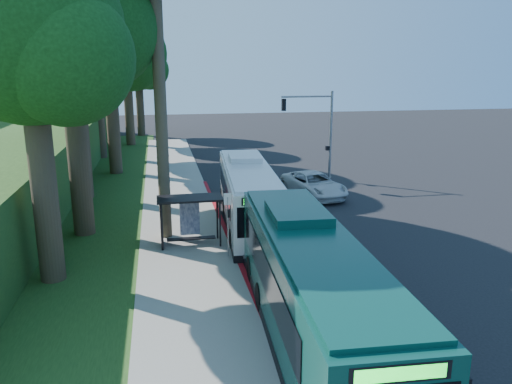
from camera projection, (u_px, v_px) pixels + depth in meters
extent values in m
plane|color=black|center=(308.00, 221.00, 29.24)|extent=(140.00, 140.00, 0.00)
cube|color=gray|center=(182.00, 227.00, 27.86)|extent=(4.50, 70.00, 0.12)
cube|color=maroon|center=(234.00, 249.00, 24.48)|extent=(0.25, 30.00, 0.13)
cube|color=#234719|center=(87.00, 209.00, 31.56)|extent=(8.00, 70.00, 0.06)
cube|color=black|center=(190.00, 198.00, 24.47)|extent=(3.20, 1.50, 0.10)
cube|color=black|center=(161.00, 225.00, 24.51)|extent=(0.06, 1.30, 2.20)
cube|color=navy|center=(190.00, 219.00, 25.44)|extent=(1.00, 0.12, 1.70)
cube|color=black|center=(191.00, 239.00, 24.87)|extent=(2.40, 0.40, 0.06)
cube|color=black|center=(162.00, 222.00, 25.09)|extent=(0.08, 0.08, 2.40)
cube|color=black|center=(217.00, 218.00, 25.61)|extent=(0.08, 0.08, 2.40)
cube|color=black|center=(162.00, 229.00, 23.95)|extent=(0.08, 0.08, 2.40)
cube|color=black|center=(220.00, 226.00, 24.47)|extent=(0.08, 0.08, 2.40)
cylinder|color=gray|center=(228.00, 228.00, 23.11)|extent=(0.06, 0.06, 3.00)
cube|color=white|center=(228.00, 199.00, 22.76)|extent=(0.35, 0.04, 0.55)
cylinder|color=gray|center=(331.00, 137.00, 38.80)|extent=(0.20, 0.20, 7.00)
cylinder|color=gray|center=(307.00, 96.00, 37.67)|extent=(4.00, 0.14, 0.14)
cube|color=black|center=(284.00, 105.00, 37.48)|extent=(0.30, 0.30, 0.90)
cube|color=black|center=(327.00, 148.00, 38.98)|extent=(0.25, 0.25, 0.35)
cylinder|color=#4C3F2D|center=(161.00, 114.00, 24.69)|extent=(0.60, 0.60, 13.00)
cylinder|color=#382B1E|center=(77.00, 137.00, 25.62)|extent=(1.10, 1.10, 10.50)
sphere|color=#11370F|center=(65.00, 4.00, 24.05)|extent=(8.00, 8.00, 8.00)
sphere|color=#11370F|center=(99.00, 29.00, 23.50)|extent=(5.60, 5.60, 5.60)
sphere|color=#11370F|center=(42.00, 26.00, 25.34)|extent=(5.20, 5.20, 5.20)
cylinder|color=#382B1E|center=(78.00, 111.00, 32.88)|extent=(1.18, 1.18, 11.90)
sphere|color=#11370F|center=(100.00, 14.00, 30.37)|extent=(7.00, 7.00, 7.00)
sphere|color=#11370F|center=(46.00, 12.00, 32.68)|extent=(6.50, 6.50, 6.50)
cylinder|color=#382B1E|center=(112.00, 115.00, 41.02)|extent=(1.06, 1.06, 9.80)
sphere|color=#11370F|center=(107.00, 39.00, 39.56)|extent=(8.40, 8.40, 8.40)
sphere|color=#11370F|center=(129.00, 53.00, 38.95)|extent=(5.88, 5.88, 5.88)
sphere|color=#11370F|center=(91.00, 50.00, 40.89)|extent=(5.46, 5.46, 5.46)
cylinder|color=#382B1E|center=(97.00, 101.00, 48.09)|extent=(1.14, 1.14, 11.20)
sphere|color=#11370F|center=(92.00, 26.00, 46.42)|extent=(9.60, 9.60, 9.60)
sphere|color=#11370F|center=(113.00, 40.00, 45.72)|extent=(6.72, 6.72, 6.72)
sphere|color=#11370F|center=(76.00, 37.00, 47.93)|extent=(6.24, 6.24, 6.24)
cylinder|color=#382B1E|center=(129.00, 105.00, 56.43)|extent=(1.02, 1.02, 9.10)
sphere|color=#11370F|center=(126.00, 54.00, 55.07)|extent=(8.00, 8.00, 8.00)
sphere|color=#11370F|center=(141.00, 64.00, 54.48)|extent=(5.60, 5.60, 5.60)
sphere|color=#11370F|center=(114.00, 62.00, 56.33)|extent=(5.20, 5.20, 5.20)
cylinder|color=#382B1E|center=(140.00, 103.00, 64.32)|extent=(0.98, 0.98, 8.40)
sphere|color=#11370F|center=(138.00, 62.00, 63.06)|extent=(7.00, 7.00, 7.00)
sphere|color=#11370F|center=(149.00, 70.00, 62.56)|extent=(4.90, 4.90, 4.90)
sphere|color=#11370F|center=(129.00, 68.00, 64.17)|extent=(4.55, 4.55, 4.55)
cylinder|color=#382B1E|center=(43.00, 175.00, 19.99)|extent=(1.02, 1.02, 9.10)
sphere|color=#11370F|center=(27.00, 29.00, 18.63)|extent=(7.20, 7.20, 7.20)
sphere|color=#11370F|center=(65.00, 57.00, 18.12)|extent=(5.04, 5.04, 5.04)
sphere|color=#11370F|center=(3.00, 51.00, 19.78)|extent=(4.68, 4.68, 4.68)
cube|color=silver|center=(248.00, 194.00, 28.20)|extent=(3.51, 12.38, 2.90)
cube|color=black|center=(248.00, 219.00, 28.56)|extent=(3.54, 12.44, 0.36)
cube|color=black|center=(247.00, 187.00, 28.62)|extent=(3.37, 9.70, 1.12)
cube|color=black|center=(262.00, 222.00, 22.31)|extent=(2.29, 0.29, 1.43)
cube|color=black|center=(239.00, 167.00, 33.95)|extent=(2.08, 0.28, 1.02)
cube|color=#19E533|center=(262.00, 201.00, 22.06)|extent=(1.69, 0.23, 0.29)
cube|color=silver|center=(248.00, 168.00, 27.83)|extent=(3.26, 11.75, 0.12)
cube|color=silver|center=(245.00, 158.00, 29.75)|extent=(2.00, 2.68, 0.36)
cylinder|color=black|center=(233.00, 239.00, 24.61)|extent=(0.38, 1.04, 1.02)
cylinder|color=black|center=(280.00, 237.00, 24.88)|extent=(0.38, 1.04, 1.02)
cylinder|color=black|center=(223.00, 196.00, 32.85)|extent=(0.38, 1.04, 1.02)
cylinder|color=black|center=(259.00, 195.00, 33.12)|extent=(0.38, 1.04, 1.02)
cube|color=#0B3C33|center=(312.00, 287.00, 15.88)|extent=(3.51, 13.27, 3.12)
cube|color=black|center=(310.00, 333.00, 16.27)|extent=(3.54, 13.34, 0.38)
cube|color=black|center=(308.00, 272.00, 16.33)|extent=(3.41, 10.39, 1.20)
cube|color=black|center=(276.00, 217.00, 22.05)|extent=(2.24, 0.25, 1.09)
cube|color=#19E533|center=(400.00, 372.00, 9.30)|extent=(1.82, 0.21, 0.31)
cube|color=#0B3C33|center=(313.00, 239.00, 15.49)|extent=(3.25, 12.60, 0.13)
cube|color=#0B3C33|center=(298.00, 214.00, 17.54)|extent=(2.10, 2.84, 0.38)
cylinder|color=black|center=(252.00, 269.00, 20.84)|extent=(0.39, 1.11, 1.09)
cylinder|color=black|center=(311.00, 266.00, 21.19)|extent=(0.39, 1.11, 1.09)
imported|color=silver|center=(314.00, 184.00, 34.66)|extent=(3.88, 6.39, 1.66)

